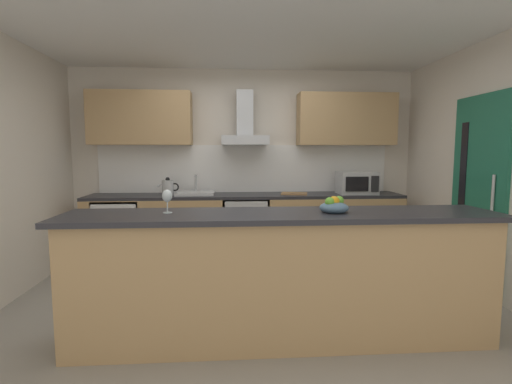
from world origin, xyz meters
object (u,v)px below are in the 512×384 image
Objects in this scene: sink at (195,193)px; range_hood at (245,128)px; fruit_bowl at (334,206)px; oven at (245,227)px; refrigerator at (121,231)px; microwave at (357,183)px; kettle at (168,187)px; wine_glass at (167,197)px; chopping_board at (294,194)px.

sink is 0.69× the size of range_hood.
range_hood is 2.53m from fruit_bowl.
oven reaches higher than refrigerator.
oven is 1.62m from microwave.
wine_glass is at bearing -81.15° from kettle.
sink is 0.36m from kettle.
chopping_board is (1.32, -0.03, -0.02)m from sink.
microwave is at bearing 0.13° from kettle.
chopping_board is (-0.85, 0.00, -0.14)m from microwave.
fruit_bowl is at bearing -112.90° from microwave.
microwave is at bearing -0.28° from chopping_board.
microwave is 0.86m from chopping_board.
oven is at bearing 0.10° from refrigerator.
fruit_bowl is 2.21m from chopping_board.
range_hood is 2.48m from wine_glass.
kettle reaches higher than fruit_bowl.
kettle is at bearing 98.85° from wine_glass.
oven is 2.77× the size of kettle.
range_hood is at bearing 4.60° from refrigerator.
oven is 3.64× the size of fruit_bowl.
range_hood reaches higher than microwave.
kettle is 1.67m from chopping_board.
chopping_board is (0.66, -0.15, -0.88)m from range_hood.
wine_glass reaches higher than oven.
kettle is at bearing -179.87° from microwave.
wine_glass is (-0.02, -2.18, 0.21)m from sink.
sink is 2.27× the size of fruit_bowl.
sink is at bearing 178.97° from microwave.
range_hood is at bearing 174.04° from microwave.
microwave is 3.06m from wine_glass.
microwave is at bearing -0.46° from refrigerator.
range_hood is 2.12× the size of chopping_board.
fruit_bowl is at bearing -60.99° from sink.
chopping_board is at bearing 87.98° from fruit_bowl.
chopping_board is (0.66, -0.02, 0.45)m from oven.
fruit_bowl is (1.24, -2.24, 0.13)m from sink.
fruit_bowl is at bearing -75.45° from oven.
microwave is 2.39m from fruit_bowl.
refrigerator is 2.48m from wine_glass.
refrigerator is 3.86× the size of fruit_bowl.
sink reaches higher than oven.
fruit_bowl is at bearing -2.62° from wine_glass.
oven is at bearing 72.61° from wine_glass.
range_hood is 3.27× the size of fruit_bowl.
microwave is 2.17m from sink.
kettle reaches higher than oven.
microwave is (3.15, -0.03, 0.62)m from refrigerator.
chopping_board is (2.30, -0.02, 0.49)m from refrigerator.
kettle reaches higher than chopping_board.
microwave reaches higher than fruit_bowl.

